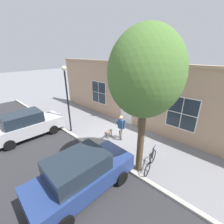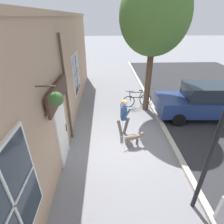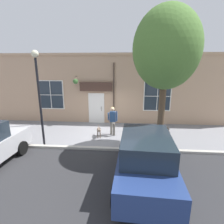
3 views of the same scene
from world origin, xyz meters
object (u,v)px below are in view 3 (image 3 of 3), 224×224
street_tree_by_curb (165,51)px  parked_car_mid_block (145,158)px  fire_hydrant (8,134)px  street_lamp (38,85)px  pedestrian_walking (113,118)px  dog_on_leash (99,130)px  leaning_bicycle (165,137)px

street_tree_by_curb → parked_car_mid_block: bearing=-19.5°
fire_hydrant → street_lamp: bearing=81.5°
pedestrian_walking → street_lamp: (1.61, -3.37, 2.01)m
pedestrian_walking → street_tree_by_curb: size_ratio=0.27×
pedestrian_walking → parked_car_mid_block: (4.11, 1.40, -0.13)m
street_tree_by_curb → street_lamp: bearing=-88.4°
pedestrian_walking → street_lamp: bearing=-64.5°
dog_on_leash → street_lamp: street_lamp is taller
fire_hydrant → parked_car_mid_block: bearing=67.7°
pedestrian_walking → parked_car_mid_block: size_ratio=0.38×
street_lamp → parked_car_mid_block: bearing=62.3°
parked_car_mid_block → leaning_bicycle: bearing=155.7°
street_tree_by_curb → fire_hydrant: 8.81m
dog_on_leash → street_tree_by_curb: street_tree_by_curb is taller
leaning_bicycle → parked_car_mid_block: 3.37m
dog_on_leash → parked_car_mid_block: bearing=29.9°
leaning_bicycle → parked_car_mid_block: size_ratio=0.39×
fire_hydrant → pedestrian_walking: bearing=103.4°
dog_on_leash → parked_car_mid_block: (3.73, 2.15, 0.47)m
leaning_bicycle → street_tree_by_curb: bearing=-48.3°
street_lamp → fire_hydrant: (-0.31, -2.08, -2.62)m
pedestrian_walking → leaning_bicycle: bearing=68.9°
dog_on_leash → leaning_bicycle: 3.58m
parked_car_mid_block → dog_on_leash: bearing=-150.1°
parked_car_mid_block → street_lamp: size_ratio=0.96×
parked_car_mid_block → street_lamp: street_lamp is taller
street_tree_by_curb → pedestrian_walking: bearing=-121.8°
street_tree_by_curb → dog_on_leash: bearing=-109.2°
dog_on_leash → street_tree_by_curb: (1.08, 3.09, 4.11)m
dog_on_leash → street_lamp: 3.90m
street_tree_by_curb → street_lamp: street_tree_by_curb is taller
pedestrian_walking → street_lamp: street_lamp is taller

